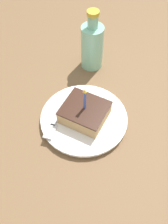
{
  "coord_description": "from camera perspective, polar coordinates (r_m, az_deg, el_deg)",
  "views": [
    {
      "loc": [
        -0.37,
        -0.21,
        0.6
      ],
      "look_at": [
        0.0,
        -0.02,
        0.04
      ],
      "focal_mm": 42.0,
      "sensor_mm": 36.0,
      "label": 1
    }
  ],
  "objects": [
    {
      "name": "cake_slice",
      "position": [
        0.69,
        0.27,
        0.11
      ],
      "size": [
        0.1,
        0.11,
        0.11
      ],
      "color": "tan",
      "rests_on": "plate"
    },
    {
      "name": "fork",
      "position": [
        0.71,
        -5.85,
        -0.81
      ],
      "size": [
        0.18,
        0.05,
        0.0
      ],
      "color": "silver",
      "rests_on": "plate"
    },
    {
      "name": "ground_plane",
      "position": [
        0.75,
        -1.41,
        -2.22
      ],
      "size": [
        2.4,
        2.4,
        0.04
      ],
      "color": "brown",
      "rests_on": "ground"
    },
    {
      "name": "bottle",
      "position": [
        0.82,
        1.78,
        14.3
      ],
      "size": [
        0.07,
        0.07,
        0.19
      ],
      "color": "#8CD1B2",
      "rests_on": "ground_plane"
    },
    {
      "name": "plate",
      "position": [
        0.72,
        -0.0,
        -1.42
      ],
      "size": [
        0.24,
        0.24,
        0.02
      ],
      "color": "white",
      "rests_on": "ground_plane"
    }
  ]
}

